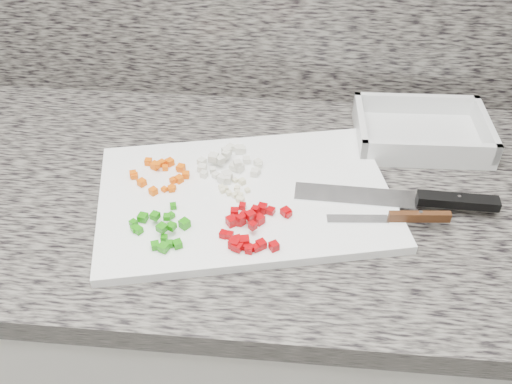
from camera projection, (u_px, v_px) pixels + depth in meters
The scene contains 11 objects.
cabinet at pixel (222, 343), 1.29m from camera, with size 3.92×0.62×0.86m, color silver.
countertop at pixel (212, 191), 1.00m from camera, with size 3.96×0.64×0.04m, color #656159.
cutting_board at pixel (245, 196), 0.95m from camera, with size 0.48×0.32×0.02m, color white.
carrot_pile at pixel (162, 174), 0.98m from camera, with size 0.10×0.10×0.02m.
onion_pile at pixel (229, 163), 0.99m from camera, with size 0.12×0.11×0.02m.
green_pepper_pile at pixel (161, 228), 0.87m from camera, with size 0.10×0.11×0.02m.
red_pepper_pile at pixel (249, 228), 0.87m from camera, with size 0.11×0.11×0.02m.
garlic_pile at pixel (235, 191), 0.94m from camera, with size 0.05×0.06×0.01m.
chef_knife at pixel (422, 199), 0.92m from camera, with size 0.33×0.05×0.02m.
paring_knife at pixel (404, 217), 0.89m from camera, with size 0.19×0.03×0.02m.
tray at pixel (421, 133), 1.08m from camera, with size 0.25×0.18×0.05m.
Camera 1 is at (0.15, 0.68, 1.53)m, focal length 40.00 mm.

